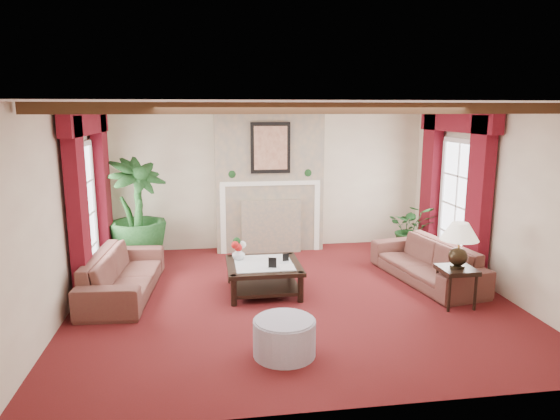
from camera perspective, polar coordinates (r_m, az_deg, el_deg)
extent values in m
plane|color=#50130E|center=(7.23, 1.35, -9.92)|extent=(6.00, 6.00, 0.00)
plane|color=white|center=(6.73, 1.46, 12.03)|extent=(6.00, 6.00, 0.00)
cube|color=beige|center=(9.54, -1.40, 3.71)|extent=(6.00, 0.02, 2.70)
cube|color=beige|center=(7.00, -23.56, -0.06)|extent=(0.02, 5.50, 2.70)
cube|color=beige|center=(7.93, 23.31, 1.20)|extent=(0.02, 5.50, 2.70)
imported|color=#3C101F|center=(7.55, -17.51, -6.17)|extent=(2.22, 0.92, 0.83)
imported|color=#3C101F|center=(8.09, 16.44, -4.98)|extent=(2.30, 1.30, 0.82)
imported|color=black|center=(8.98, -15.93, -2.68)|extent=(2.81, 2.82, 1.02)
imported|color=black|center=(9.54, 14.87, -2.68)|extent=(1.51, 1.54, 0.74)
cylinder|color=gray|center=(5.58, 0.50, -14.38)|extent=(0.68, 0.68, 0.40)
imported|color=silver|center=(7.45, -4.77, -5.01)|extent=(0.34, 0.34, 0.19)
imported|color=black|center=(6.99, -0.10, -5.58)|extent=(0.22, 0.04, 0.30)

